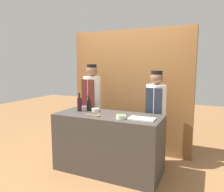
{
  "coord_description": "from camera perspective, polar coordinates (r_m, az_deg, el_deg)",
  "views": [
    {
      "loc": [
        1.47,
        -3.06,
        1.72
      ],
      "look_at": [
        0.0,
        0.14,
        1.22
      ],
      "focal_mm": 35.0,
      "sensor_mm": 36.0,
      "label": 1
    }
  ],
  "objects": [
    {
      "name": "cutting_board",
      "position": [
        3.21,
        7.8,
        -5.89
      ],
      "size": [
        0.38,
        0.2,
        0.02
      ],
      "color": "white",
      "rests_on": "counter"
    },
    {
      "name": "chef_right",
      "position": [
        3.83,
        11.32,
        -4.59
      ],
      "size": [
        0.34,
        0.34,
        1.63
      ],
      "color": "#28282D",
      "rests_on": "ground_plane"
    },
    {
      "name": "counter",
      "position": [
        3.62,
        -0.98,
        -12.15
      ],
      "size": [
        1.71,
        0.72,
        0.94
      ],
      "color": "#3D3833",
      "rests_on": "ground_plane"
    },
    {
      "name": "wooden_spoon",
      "position": [
        3.39,
        -4.49,
        -5.06
      ],
      "size": [
        0.24,
        0.04,
        0.02
      ],
      "color": "#B2844C",
      "rests_on": "counter"
    },
    {
      "name": "ground_plane",
      "position": [
        3.81,
        -0.96,
        -18.81
      ],
      "size": [
        14.0,
        14.0,
        0.0
      ],
      "primitive_type": "plane",
      "color": "olive"
    },
    {
      "name": "sauce_bowl_green",
      "position": [
        3.21,
        2.36,
        -5.42
      ],
      "size": [
        0.14,
        0.14,
        0.06
      ],
      "color": "silver",
      "rests_on": "counter"
    },
    {
      "name": "cabinet_wall",
      "position": [
        4.39,
        4.88,
        1.21
      ],
      "size": [
        2.42,
        0.18,
        2.4
      ],
      "color": "brown",
      "rests_on": "ground_plane"
    },
    {
      "name": "sauce_bowl_purple",
      "position": [
        3.96,
        -7.43,
        -2.97
      ],
      "size": [
        0.13,
        0.13,
        0.05
      ],
      "color": "silver",
      "rests_on": "counter"
    },
    {
      "name": "chef_left",
      "position": [
        4.27,
        -5.2,
        -2.3
      ],
      "size": [
        0.33,
        0.33,
        1.74
      ],
      "color": "#28282D",
      "rests_on": "ground_plane"
    },
    {
      "name": "sauce_bowl_white",
      "position": [
        3.73,
        -4.3,
        -3.57
      ],
      "size": [
        0.12,
        0.12,
        0.05
      ],
      "color": "silver",
      "rests_on": "counter"
    },
    {
      "name": "bottle_soy",
      "position": [
        3.78,
        -6.08,
        -2.33
      ],
      "size": [
        0.08,
        0.08,
        0.26
      ],
      "color": "black",
      "rests_on": "counter"
    },
    {
      "name": "bottle_wine",
      "position": [
        3.77,
        -8.49,
        -2.06
      ],
      "size": [
        0.08,
        0.08,
        0.31
      ],
      "color": "black",
      "rests_on": "counter"
    }
  ]
}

